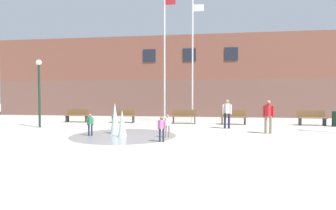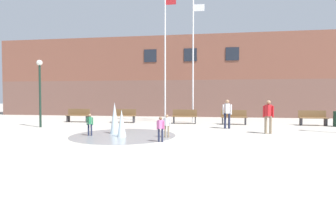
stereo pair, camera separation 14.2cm
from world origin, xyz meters
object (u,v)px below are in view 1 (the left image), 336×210
Objects in this scene: park_bench_left_of_flagpoles at (123,115)px; park_bench_far_right at (312,117)px; teen_by_trashcan at (268,114)px; lamp_post_left_lane at (39,83)px; flagpole_right at (193,57)px; park_bench_center at (233,117)px; flagpole_left at (165,54)px; adult_in_red at (227,112)px; child_running at (90,123)px; park_bench_far_left at (77,115)px; park_bench_under_left_flagpole at (184,116)px; child_with_pink_shirt at (168,124)px; child_in_fountain at (162,127)px.

park_bench_left_of_flagpoles is 1.00× the size of park_bench_far_right.
teen_by_trashcan reaches higher than park_bench_far_right.
park_bench_left_of_flagpoles is at bearing 39.91° from lamp_post_left_lane.
park_bench_center is at bearing -19.88° from flagpole_right.
flagpole_left is (-9.21, 0.81, 4.20)m from park_bench_far_right.
park_bench_far_right is 5.79m from adult_in_red.
flagpole_right reaches higher than lamp_post_left_lane.
child_running is at bearing -122.86° from flagpole_right.
park_bench_far_left is 1.00× the size of park_bench_under_left_flagpole.
park_bench_left_of_flagpoles is 7.07m from child_with_pink_shirt.
adult_in_red is (-0.58, -2.19, 0.45)m from park_bench_center.
child_in_fountain reaches higher than park_bench_far_left.
park_bench_under_left_flagpole and park_bench_far_right have the same top height.
adult_in_red is 1.61× the size of child_running.
child_with_pink_shirt is at bearing -120.53° from park_bench_center.
park_bench_under_left_flagpole is at bearing -139.48° from child_with_pink_shirt.
flagpole_right is at bearing 6.47° from park_bench_far_left.
park_bench_left_of_flagpoles is 0.18× the size of flagpole_left.
teen_by_trashcan is at bearing -113.23° from child_running.
lamp_post_left_lane reaches higher than park_bench_far_right.
flagpole_right is at bearing -145.23° from child_in_fountain.
park_bench_far_right is 1.01× the size of teen_by_trashcan.
park_bench_far_right is 0.18× the size of flagpole_left.
flagpole_left is (-4.51, 0.94, 4.20)m from park_bench_center.
park_bench_center is 6.23m from flagpole_left.
child_in_fountain and child_with_pink_shirt have the same top height.
flagpole_left is at bearing -55.69° from child_running.
park_bench_far_left is 7.36m from park_bench_under_left_flagpole.
teen_by_trashcan is (1.78, -1.73, 0.00)m from adult_in_red.
park_bench_under_left_flagpole is at bearing 22.01° from lamp_post_left_lane.
park_bench_left_of_flagpoles and park_bench_center have the same top height.
park_bench_left_of_flagpoles is at bearing 179.53° from park_bench_under_left_flagpole.
child_running is 8.84m from flagpole_right.
flagpole_left is at bearing -138.13° from adult_in_red.
park_bench_left_of_flagpoles is 5.93m from child_running.
child_in_fountain is 8.75m from flagpole_right.
park_bench_under_left_flagpole is at bearing 179.87° from park_bench_far_right.
adult_in_red is at bearing -57.27° from flagpole_right.
flagpole_right is at bearing 173.63° from park_bench_far_right.
adult_in_red is (-5.28, -2.32, 0.45)m from park_bench_far_right.
child_in_fountain is at bearing -26.14° from lamp_post_left_lane.
park_bench_center is 1.62× the size of child_with_pink_shirt.
child_running is (-3.79, -5.89, 0.10)m from park_bench_under_left_flagpole.
child_running is at bearing -109.79° from flagpole_left.
flagpole_right reaches higher than adult_in_red.
child_in_fountain is at bearing -116.82° from park_bench_center.
park_bench_under_left_flagpole is 1.00× the size of park_bench_far_right.
flagpole_left is at bearing 8.51° from park_bench_far_left.
flagpole_right is at bearing 80.51° from teen_by_trashcan.
park_bench_far_left is 1.62× the size of child_with_pink_shirt.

